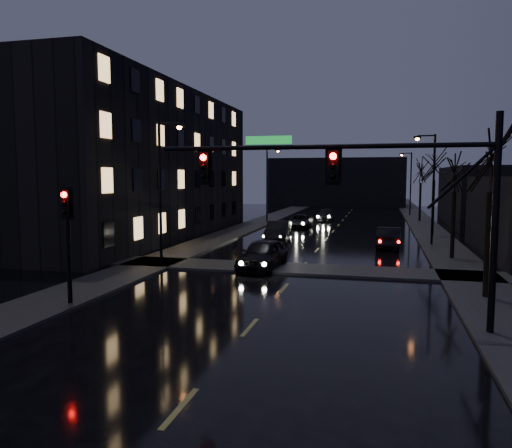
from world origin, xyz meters
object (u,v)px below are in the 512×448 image
Objects in this scene: oncoming_car_c at (300,221)px; lead_car at (389,237)px; oncoming_car_b at (278,232)px; oncoming_car_d at (326,215)px; oncoming_car_a at (263,254)px.

lead_car reaches higher than oncoming_car_c.
oncoming_car_b is 10.44m from oncoming_car_c.
oncoming_car_d is at bearing -69.09° from lead_car.
oncoming_car_b is 1.06× the size of oncoming_car_d.
oncoming_car_d is (1.55, 8.49, -0.00)m from oncoming_car_c.
oncoming_car_b is at bearing 101.57° from oncoming_car_a.
lead_car is at bearing -13.82° from oncoming_car_b.
lead_car is at bearing -57.10° from oncoming_car_c.
oncoming_car_c is at bearing -52.36° from lead_car.
oncoming_car_d is (0.18, 30.21, -0.16)m from oncoming_car_a.
lead_car is (6.60, -20.23, 0.09)m from oncoming_car_d.
oncoming_car_a is 21.76m from oncoming_car_c.
lead_car is (8.16, -11.73, 0.09)m from oncoming_car_c.
oncoming_car_b reaches higher than oncoming_car_c.
oncoming_car_c reaches higher than oncoming_car_d.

